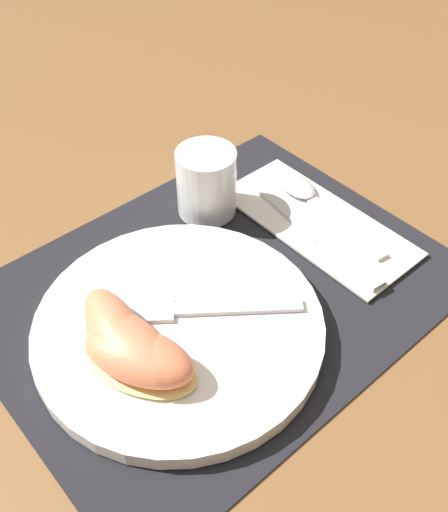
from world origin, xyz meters
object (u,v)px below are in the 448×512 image
object	(u,v)px
fork	(182,310)
spoon	(309,196)
knife	(313,230)
citrus_wedge_0	(117,335)
citrus_wedge_1	(131,348)
plate	(179,327)
citrus_wedge_2	(139,358)
juice_glass	(207,186)

from	to	relation	value
fork	spoon	bearing A→B (deg)	11.61
knife	citrus_wedge_0	size ratio (longest dim) A/B	1.80
fork	citrus_wedge_1	distance (m)	0.07
citrus_wedge_0	citrus_wedge_1	distance (m)	0.02
knife	citrus_wedge_0	distance (m)	0.25
spoon	citrus_wedge_1	bearing A→B (deg)	-168.19
plate	citrus_wedge_1	xyz separation A→B (m)	(-0.05, -0.01, 0.02)
citrus_wedge_0	plate	bearing A→B (deg)	-12.57
knife	plate	bearing A→B (deg)	-176.88
citrus_wedge_1	spoon	bearing A→B (deg)	11.81
plate	citrus_wedge_2	size ratio (longest dim) A/B	2.28
plate	citrus_wedge_0	size ratio (longest dim) A/B	2.23
knife	citrus_wedge_0	bearing A→B (deg)	179.54
citrus_wedge_1	citrus_wedge_2	bearing A→B (deg)	-93.10
citrus_wedge_2	knife	bearing A→B (deg)	6.88
juice_glass	knife	xyz separation A→B (m)	(0.06, -0.11, -0.03)
plate	citrus_wedge_2	distance (m)	0.06
citrus_wedge_2	citrus_wedge_0	bearing A→B (deg)	90.40
citrus_wedge_0	spoon	bearing A→B (deg)	7.94
spoon	fork	size ratio (longest dim) A/B	1.06
fork	citrus_wedge_0	distance (m)	0.07
citrus_wedge_0	citrus_wedge_2	world-z (taller)	citrus_wedge_0
plate	citrus_wedge_2	bearing A→B (deg)	-160.79
fork	citrus_wedge_2	distance (m)	0.07
juice_glass	fork	xyz separation A→B (m)	(-0.12, -0.11, -0.01)
knife	citrus_wedge_1	distance (m)	0.25
juice_glass	citrus_wedge_0	xyz separation A→B (m)	(-0.19, -0.10, -0.00)
juice_glass	citrus_wedge_2	xyz separation A→B (m)	(-0.19, -0.14, -0.00)
plate	juice_glass	distance (m)	0.18
juice_glass	knife	bearing A→B (deg)	-61.40
juice_glass	citrus_wedge_1	distance (m)	0.22
spoon	fork	xyz separation A→B (m)	(-0.22, -0.04, 0.01)
fork	citrus_wedge_0	xyz separation A→B (m)	(-0.07, 0.01, 0.01)
spoon	citrus_wedge_0	world-z (taller)	citrus_wedge_0
juice_glass	citrus_wedge_1	xyz separation A→B (m)	(-0.19, -0.12, -0.00)
citrus_wedge_1	plate	bearing A→B (deg)	7.52
plate	citrus_wedge_1	bearing A→B (deg)	-172.48
fork	citrus_wedge_2	size ratio (longest dim) A/B	1.40
knife	citrus_wedge_1	xyz separation A→B (m)	(-0.24, -0.02, 0.03)
juice_glass	citrus_wedge_0	size ratio (longest dim) A/B	0.65
citrus_wedge_2	fork	bearing A→B (deg)	21.92
knife	spoon	world-z (taller)	spoon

